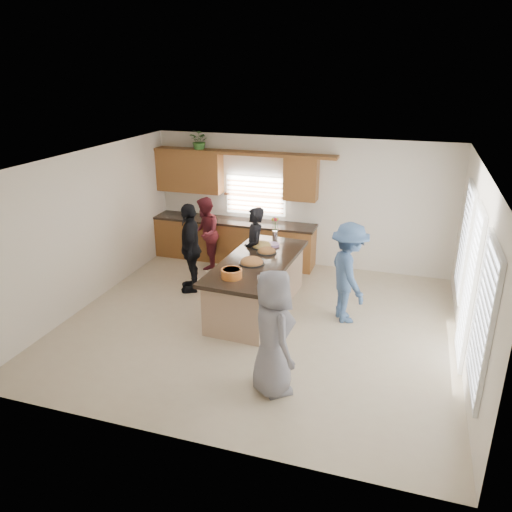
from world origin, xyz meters
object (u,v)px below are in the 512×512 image
(island, at_px, (257,286))
(woman_right_front, at_px, (273,333))
(salad_bowl, at_px, (232,273))
(woman_left_back, at_px, (254,250))
(woman_left_mid, at_px, (205,233))
(woman_right_back, at_px, (348,273))
(woman_left_front, at_px, (191,248))

(island, xyz_separation_m, woman_right_front, (0.94, -2.27, 0.43))
(salad_bowl, xyz_separation_m, woman_left_back, (-0.13, 1.62, -0.19))
(woman_left_back, height_order, woman_left_mid, woman_left_back)
(salad_bowl, distance_m, woman_left_back, 1.64)
(island, relative_size, woman_right_back, 1.57)
(woman_left_front, height_order, woman_right_front, woman_left_front)
(island, height_order, woman_left_front, woman_left_front)
(woman_left_back, bearing_deg, woman_right_back, 44.42)
(salad_bowl, bearing_deg, woman_left_mid, 121.75)
(woman_right_back, bearing_deg, woman_left_front, 56.90)
(woman_left_front, xyz_separation_m, woman_right_front, (2.41, -2.68, -0.00))
(woman_left_back, height_order, woman_right_back, woman_right_back)
(woman_right_back, relative_size, woman_right_front, 1.00)
(island, relative_size, woman_right_front, 1.57)
(salad_bowl, xyz_separation_m, woman_left_front, (-1.32, 1.28, -0.15))
(island, bearing_deg, salad_bowl, -97.33)
(woman_left_mid, height_order, woman_right_back, woman_right_back)
(woman_right_back, height_order, woman_right_front, same)
(island, bearing_deg, woman_right_front, -64.61)
(salad_bowl, xyz_separation_m, woman_right_front, (1.09, -1.40, -0.15))
(island, height_order, salad_bowl, salad_bowl)
(salad_bowl, xyz_separation_m, woman_right_back, (1.76, 0.94, -0.15))
(salad_bowl, bearing_deg, woman_left_front, 135.87)
(woman_left_mid, relative_size, woman_left_front, 0.89)
(woman_left_back, relative_size, woman_right_front, 0.96)
(island, height_order, woman_left_mid, woman_left_mid)
(salad_bowl, relative_size, woman_right_back, 0.19)
(salad_bowl, distance_m, woman_left_front, 1.85)
(woman_left_mid, bearing_deg, woman_left_back, 39.93)
(island, distance_m, woman_left_mid, 2.33)
(woman_left_back, relative_size, woman_left_front, 0.96)
(woman_right_back, xyz_separation_m, woman_right_front, (-0.67, -2.34, -0.00))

